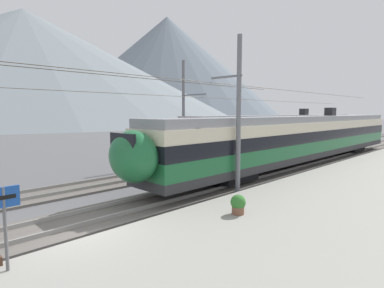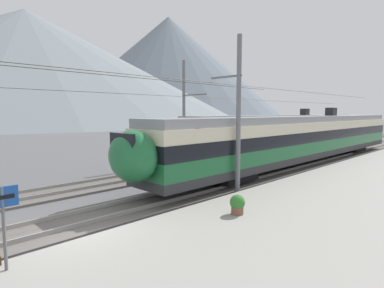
{
  "view_description": "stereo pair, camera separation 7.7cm",
  "coord_description": "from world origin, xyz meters",
  "views": [
    {
      "loc": [
        -4.39,
        -9.71,
        4.14
      ],
      "look_at": [
        7.74,
        2.49,
        2.39
      ],
      "focal_mm": 29.1,
      "sensor_mm": 36.0,
      "label": 1
    },
    {
      "loc": [
        -4.33,
        -9.77,
        4.14
      ],
      "look_at": [
        7.74,
        2.49,
        2.39
      ],
      "focal_mm": 29.1,
      "sensor_mm": 36.0,
      "label": 2
    }
  ],
  "objects": [
    {
      "name": "ground_plane",
      "position": [
        0.0,
        0.0,
        0.0
      ],
      "size": [
        400.0,
        400.0,
        0.0
      ],
      "primitive_type": "plane",
      "color": "#565659"
    },
    {
      "name": "platform_slab",
      "position": [
        0.0,
        -4.62,
        0.16
      ],
      "size": [
        120.0,
        7.59,
        0.32
      ],
      "primitive_type": "cube",
      "color": "gray",
      "rests_on": "ground"
    },
    {
      "name": "track_near",
      "position": [
        0.0,
        1.31,
        0.07
      ],
      "size": [
        120.0,
        3.0,
        0.28
      ],
      "color": "#5B5651",
      "rests_on": "ground"
    },
    {
      "name": "track_far",
      "position": [
        0.0,
        6.27,
        0.07
      ],
      "size": [
        120.0,
        3.0,
        0.28
      ],
      "color": "#5B5651",
      "rests_on": "ground"
    },
    {
      "name": "train_near_platform",
      "position": [
        18.61,
        1.31,
        2.23
      ],
      "size": [
        32.67,
        2.85,
        4.27
      ],
      "color": "#2D2D30",
      "rests_on": "track_near"
    },
    {
      "name": "train_far_track",
      "position": [
        24.43,
        6.27,
        2.23
      ],
      "size": [
        29.17,
        2.96,
        4.27
      ],
      "color": "#2D2D30",
      "rests_on": "track_far"
    },
    {
      "name": "catenary_mast_mid",
      "position": [
        8.2,
        -0.21,
        4.13
      ],
      "size": [
        49.62,
        1.94,
        7.92
      ],
      "color": "slate",
      "rests_on": "ground"
    },
    {
      "name": "catenary_mast_far_side",
      "position": [
        12.81,
        8.38,
        4.25
      ],
      "size": [
        49.62,
        2.6,
        8.24
      ],
      "color": "slate",
      "rests_on": "ground"
    },
    {
      "name": "platform_sign",
      "position": [
        -2.49,
        -1.45,
        1.84
      ],
      "size": [
        0.7,
        0.08,
        2.07
      ],
      "color": "#59595B",
      "rests_on": "platform_slab"
    },
    {
      "name": "potted_plant_platform_edge",
      "position": [
        4.89,
        -2.84,
        0.72
      ],
      "size": [
        0.58,
        0.58,
        0.75
      ],
      "color": "brown",
      "rests_on": "platform_slab"
    },
    {
      "name": "mountain_central_peak",
      "position": [
        44.09,
        148.26,
        25.51
      ],
      "size": [
        197.62,
        197.62,
        51.02
      ],
      "primitive_type": "cone",
      "color": "slate",
      "rests_on": "ground"
    },
    {
      "name": "mountain_right_ridge",
      "position": [
        155.79,
        178.81,
        38.59
      ],
      "size": [
        175.8,
        175.8,
        77.18
      ],
      "primitive_type": "cone",
      "color": "slate",
      "rests_on": "ground"
    }
  ]
}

